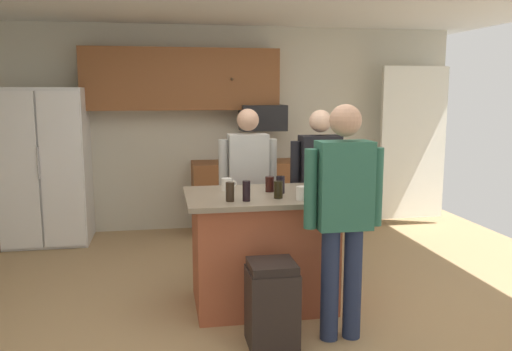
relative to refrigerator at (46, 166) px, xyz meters
name	(u,v)px	position (x,y,z in m)	size (l,w,h in m)	color
floor	(248,310)	(2.00, -2.38, -0.91)	(7.04, 7.04, 0.00)	tan
back_wall	(213,129)	(2.00, 0.42, 0.39)	(6.40, 0.10, 2.60)	beige
french_door_window_panel	(413,143)	(4.60, 0.02, 0.19)	(0.90, 0.06, 2.00)	white
cabinet_run_upper	(182,79)	(1.60, 0.22, 1.01)	(2.40, 0.38, 0.75)	brown
cabinet_run_lower	(263,196)	(2.60, 0.10, -0.46)	(1.80, 0.63, 0.90)	brown
refrigerator	(46,166)	(0.00, 0.00, 0.00)	(0.94, 0.76, 1.82)	white
microwave_over_range	(263,118)	(2.60, 0.12, 0.54)	(0.56, 0.40, 0.32)	black
kitchen_island	(262,249)	(2.14, -2.26, -0.43)	(1.26, 0.92, 0.94)	#AD5638
person_guest_left	(319,182)	(2.81, -1.67, 0.01)	(0.57, 0.22, 1.61)	#232D4C
person_host_foreground	(343,207)	(2.58, -2.98, 0.07)	(0.57, 0.22, 1.69)	#232D4C
person_guest_right	(248,180)	(2.15, -1.45, 0.02)	(0.57, 0.22, 1.61)	#4C5166
tumbler_amber	(270,184)	(2.22, -2.18, 0.10)	(0.07, 0.07, 0.13)	black
mug_blue_stoneware	(302,193)	(2.39, -2.56, 0.09)	(0.13, 0.09, 0.11)	white
glass_pilsner	(278,190)	(2.23, -2.46, 0.10)	(0.07, 0.07, 0.14)	black
glass_short_whisky	(280,185)	(2.29, -2.26, 0.10)	(0.07, 0.07, 0.14)	black
mug_ceramic_white	(227,184)	(1.87, -2.07, 0.09)	(0.13, 0.09, 0.11)	white
glass_stout_tall	(230,192)	(1.84, -2.51, 0.11)	(0.06, 0.06, 0.15)	black
glass_dark_ale	(246,191)	(1.96, -2.52, 0.11)	(0.06, 0.06, 0.16)	black
trash_bin	(272,304)	(2.07, -3.00, -0.61)	(0.34, 0.34, 0.61)	black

